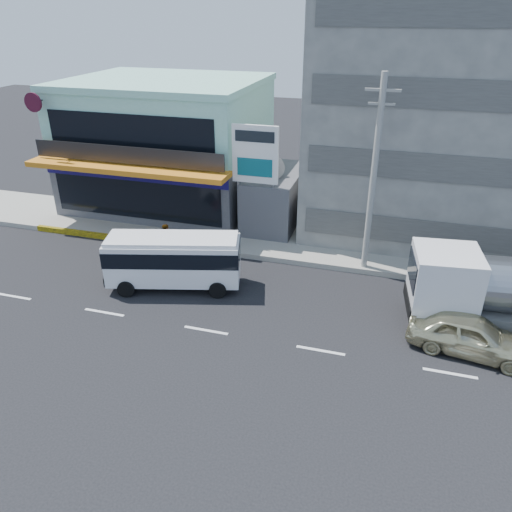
{
  "coord_description": "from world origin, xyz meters",
  "views": [
    {
      "loc": [
        7.1,
        -16.48,
        12.61
      ],
      "look_at": [
        1.28,
        3.3,
        2.2
      ],
      "focal_mm": 35.0,
      "sensor_mm": 36.0,
      "label": 1
    }
  ],
  "objects_px": {
    "satellite_dish": "(272,176)",
    "motorcycle_rider": "(169,254)",
    "billboard": "(255,161)",
    "sedan": "(471,335)",
    "utility_pole_near": "(373,177)",
    "minibus": "(173,258)",
    "tanker_truck": "(511,292)",
    "concrete_building": "(458,113)",
    "shop_building": "(169,147)"
  },
  "relations": [
    {
      "from": "concrete_building",
      "to": "billboard",
      "type": "relative_size",
      "value": 2.32
    },
    {
      "from": "utility_pole_near",
      "to": "sedan",
      "type": "height_order",
      "value": "utility_pole_near"
    },
    {
      "from": "concrete_building",
      "to": "satellite_dish",
      "type": "distance_m",
      "value": 11.3
    },
    {
      "from": "concrete_building",
      "to": "tanker_truck",
      "type": "distance_m",
      "value": 12.61
    },
    {
      "from": "minibus",
      "to": "concrete_building",
      "type": "bearing_deg",
      "value": 42.77
    },
    {
      "from": "concrete_building",
      "to": "motorcycle_rider",
      "type": "xyz_separation_m",
      "value": [
        -14.0,
        -10.14,
        -6.17
      ]
    },
    {
      "from": "concrete_building",
      "to": "minibus",
      "type": "relative_size",
      "value": 2.36
    },
    {
      "from": "shop_building",
      "to": "billboard",
      "type": "height_order",
      "value": "shop_building"
    },
    {
      "from": "satellite_dish",
      "to": "billboard",
      "type": "relative_size",
      "value": 0.22
    },
    {
      "from": "motorcycle_rider",
      "to": "tanker_truck",
      "type": "bearing_deg",
      "value": -4.08
    },
    {
      "from": "shop_building",
      "to": "billboard",
      "type": "distance_m",
      "value": 8.92
    },
    {
      "from": "satellite_dish",
      "to": "motorcycle_rider",
      "type": "height_order",
      "value": "satellite_dish"
    },
    {
      "from": "sedan",
      "to": "motorcycle_rider",
      "type": "relative_size",
      "value": 1.92
    },
    {
      "from": "utility_pole_near",
      "to": "motorcycle_rider",
      "type": "height_order",
      "value": "utility_pole_near"
    },
    {
      "from": "shop_building",
      "to": "satellite_dish",
      "type": "xyz_separation_m",
      "value": [
        8.0,
        -2.95,
        -0.42
      ]
    },
    {
      "from": "minibus",
      "to": "tanker_truck",
      "type": "bearing_deg",
      "value": 2.22
    },
    {
      "from": "utility_pole_near",
      "to": "minibus",
      "type": "bearing_deg",
      "value": -154.15
    },
    {
      "from": "shop_building",
      "to": "motorcycle_rider",
      "type": "height_order",
      "value": "shop_building"
    },
    {
      "from": "concrete_building",
      "to": "billboard",
      "type": "bearing_deg",
      "value": -151.08
    },
    {
      "from": "billboard",
      "to": "sedan",
      "type": "xyz_separation_m",
      "value": [
        11.22,
        -7.57,
        -4.1
      ]
    },
    {
      "from": "billboard",
      "to": "minibus",
      "type": "bearing_deg",
      "value": -111.11
    },
    {
      "from": "utility_pole_near",
      "to": "sedan",
      "type": "relative_size",
      "value": 2.07
    },
    {
      "from": "billboard",
      "to": "minibus",
      "type": "relative_size",
      "value": 1.02
    },
    {
      "from": "concrete_building",
      "to": "billboard",
      "type": "distance_m",
      "value": 12.17
    },
    {
      "from": "tanker_truck",
      "to": "concrete_building",
      "type": "bearing_deg",
      "value": 101.38
    },
    {
      "from": "satellite_dish",
      "to": "sedan",
      "type": "xyz_separation_m",
      "value": [
        10.72,
        -9.37,
        -2.75
      ]
    },
    {
      "from": "satellite_dish",
      "to": "tanker_truck",
      "type": "relative_size",
      "value": 0.16
    },
    {
      "from": "concrete_building",
      "to": "utility_pole_near",
      "type": "distance_m",
      "value": 8.79
    },
    {
      "from": "billboard",
      "to": "utility_pole_near",
      "type": "distance_m",
      "value": 6.75
    },
    {
      "from": "concrete_building",
      "to": "motorcycle_rider",
      "type": "relative_size",
      "value": 6.35
    },
    {
      "from": "utility_pole_near",
      "to": "tanker_truck",
      "type": "xyz_separation_m",
      "value": [
        6.28,
        -3.7,
        -3.27
      ]
    },
    {
      "from": "sedan",
      "to": "tanker_truck",
      "type": "height_order",
      "value": "tanker_truck"
    },
    {
      "from": "tanker_truck",
      "to": "motorcycle_rider",
      "type": "relative_size",
      "value": 3.62
    },
    {
      "from": "utility_pole_near",
      "to": "minibus",
      "type": "distance_m",
      "value": 10.45
    },
    {
      "from": "satellite_dish",
      "to": "billboard",
      "type": "bearing_deg",
      "value": -105.52
    },
    {
      "from": "minibus",
      "to": "motorcycle_rider",
      "type": "relative_size",
      "value": 2.69
    },
    {
      "from": "shop_building",
      "to": "motorcycle_rider",
      "type": "bearing_deg",
      "value": -66.24
    },
    {
      "from": "concrete_building",
      "to": "sedan",
      "type": "height_order",
      "value": "concrete_building"
    },
    {
      "from": "minibus",
      "to": "motorcycle_rider",
      "type": "distance_m",
      "value": 2.23
    },
    {
      "from": "tanker_truck",
      "to": "motorcycle_rider",
      "type": "height_order",
      "value": "tanker_truck"
    },
    {
      "from": "minibus",
      "to": "sedan",
      "type": "height_order",
      "value": "minibus"
    },
    {
      "from": "billboard",
      "to": "motorcycle_rider",
      "type": "relative_size",
      "value": 2.74
    },
    {
      "from": "shop_building",
      "to": "billboard",
      "type": "bearing_deg",
      "value": -32.32
    },
    {
      "from": "motorcycle_rider",
      "to": "shop_building",
      "type": "bearing_deg",
      "value": 113.76
    },
    {
      "from": "shop_building",
      "to": "tanker_truck",
      "type": "bearing_deg",
      "value": -26.81
    },
    {
      "from": "satellite_dish",
      "to": "sedan",
      "type": "bearing_deg",
      "value": -41.14
    },
    {
      "from": "minibus",
      "to": "tanker_truck",
      "type": "distance_m",
      "value": 15.14
    },
    {
      "from": "shop_building",
      "to": "sedan",
      "type": "distance_m",
      "value": 22.63
    },
    {
      "from": "shop_building",
      "to": "concrete_building",
      "type": "xyz_separation_m",
      "value": [
        18.0,
        1.05,
        3.0
      ]
    },
    {
      "from": "concrete_building",
      "to": "billboard",
      "type": "height_order",
      "value": "concrete_building"
    }
  ]
}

